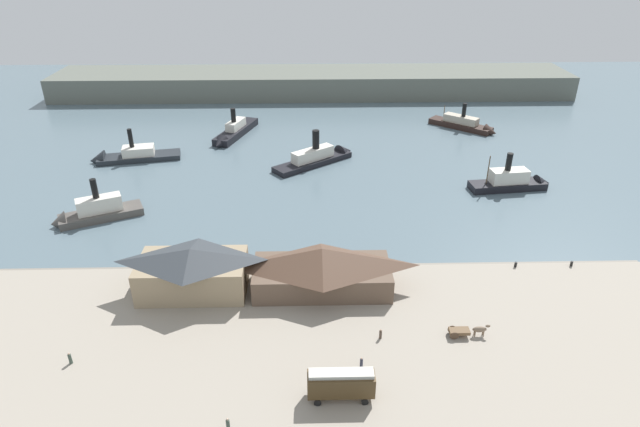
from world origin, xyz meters
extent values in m
plane|color=slate|center=(0.00, 0.00, 0.00)|extent=(320.00, 320.00, 0.00)
cube|color=#9E9384|center=(0.00, -22.00, 0.60)|extent=(110.00, 36.00, 1.20)
cube|color=gray|center=(0.00, -3.60, 0.50)|extent=(110.00, 0.80, 1.00)
cube|color=#998466|center=(-20.19, -10.38, 3.97)|extent=(16.52, 9.12, 5.54)
pyramid|color=#33383D|center=(-20.19, -10.38, 7.77)|extent=(16.85, 9.58, 2.06)
cube|color=brown|center=(-0.03, -10.21, 3.22)|extent=(21.48, 9.31, 4.05)
pyramid|color=brown|center=(-0.03, -10.21, 6.87)|extent=(21.91, 9.77, 3.24)
cube|color=#4C381E|center=(1.64, -33.07, 3.51)|extent=(8.09, 2.34, 2.82)
cube|color=beige|center=(1.64, -33.07, 5.17)|extent=(7.76, 1.64, 0.50)
cylinder|color=black|center=(4.47, -31.90, 1.65)|extent=(0.90, 0.18, 0.90)
cylinder|color=black|center=(4.47, -34.24, 1.65)|extent=(0.90, 0.18, 0.90)
cylinder|color=black|center=(-1.20, -31.90, 1.65)|extent=(0.90, 0.18, 0.90)
cylinder|color=black|center=(-1.20, -34.24, 1.65)|extent=(0.90, 0.18, 0.90)
cube|color=brown|center=(18.90, -22.18, 2.05)|extent=(2.83, 1.44, 0.50)
cylinder|color=#4C3828|center=(18.05, -21.46, 1.80)|extent=(1.20, 0.10, 1.20)
cylinder|color=#4C3828|center=(18.05, -22.90, 1.80)|extent=(1.20, 0.10, 1.20)
ellipsoid|color=#7A6651|center=(21.72, -22.18, 2.30)|extent=(2.00, 0.70, 0.90)
ellipsoid|color=#7A6651|center=(22.82, -22.18, 2.85)|extent=(0.70, 0.32, 0.44)
cylinder|color=#7A6651|center=(22.32, -21.98, 1.70)|extent=(0.16, 0.16, 1.00)
cylinder|color=#7A6651|center=(22.32, -22.38, 1.70)|extent=(0.16, 0.16, 1.00)
cylinder|color=#7A6651|center=(21.12, -21.98, 1.70)|extent=(0.16, 0.16, 1.00)
cylinder|color=#7A6651|center=(21.12, -22.38, 1.70)|extent=(0.16, 0.16, 1.00)
cylinder|color=#3D4C42|center=(-11.45, -37.44, 1.95)|extent=(0.44, 0.44, 1.49)
sphere|color=#CCA889|center=(-11.45, -37.44, 2.83)|extent=(0.27, 0.27, 0.27)
cylinder|color=#3D4C42|center=(-33.51, -26.29, 1.94)|extent=(0.43, 0.43, 1.48)
sphere|color=#CCA889|center=(-33.51, -26.29, 2.81)|extent=(0.27, 0.27, 0.27)
cylinder|color=#4C3D33|center=(7.81, -22.40, 1.86)|extent=(0.39, 0.39, 1.32)
sphere|color=#CCA889|center=(7.81, -22.40, 2.64)|extent=(0.24, 0.24, 0.24)
cylinder|color=#33384C|center=(4.62, -27.94, 1.88)|extent=(0.40, 0.40, 1.36)
sphere|color=#CCA889|center=(4.62, -27.94, 2.69)|extent=(0.25, 0.25, 0.25)
cylinder|color=black|center=(42.55, -4.96, 1.65)|extent=(0.44, 0.44, 0.90)
cylinder|color=black|center=(12.04, -4.93, 1.65)|extent=(0.44, 0.44, 0.90)
cylinder|color=black|center=(32.97, -4.99, 1.65)|extent=(0.44, 0.44, 0.90)
cube|color=black|center=(43.22, 70.81, 0.78)|extent=(17.21, 15.68, 1.57)
cone|color=black|center=(50.35, 64.68, 0.78)|extent=(5.22, 5.29, 4.06)
cube|color=#B2A893|center=(43.22, 70.81, 2.64)|extent=(9.68, 8.92, 2.13)
cylinder|color=black|center=(43.67, 70.41, 5.65)|extent=(1.20, 1.20, 3.90)
cylinder|color=brown|center=(38.94, 74.48, 3.66)|extent=(0.24, 0.24, 4.19)
cube|color=black|center=(-0.80, 43.83, 0.67)|extent=(20.18, 17.20, 1.35)
cone|color=black|center=(7.75, 50.44, 0.67)|extent=(5.85, 5.97, 4.53)
cube|color=silver|center=(-0.80, 43.83, 2.71)|extent=(10.81, 9.30, 2.73)
cylinder|color=black|center=(-0.02, 44.43, 6.39)|extent=(1.75, 1.75, 4.62)
cube|color=black|center=(-22.42, 66.38, 0.98)|extent=(11.02, 21.60, 1.96)
cone|color=black|center=(-25.77, 56.29, 0.98)|extent=(5.09, 4.92, 4.09)
cube|color=silver|center=(-22.42, 66.38, 3.11)|extent=(5.20, 8.47, 2.29)
cylinder|color=black|center=(-22.77, 65.33, 6.16)|extent=(1.36, 1.36, 3.82)
cube|color=#23282D|center=(-45.00, 48.14, 0.65)|extent=(20.92, 9.34, 1.29)
cone|color=#23282D|center=(-54.92, 46.20, 0.65)|extent=(4.53, 5.62, 5.02)
cube|color=silver|center=(-45.00, 48.14, 2.41)|extent=(8.36, 5.79, 2.24)
cylinder|color=black|center=(-46.34, 47.88, 5.88)|extent=(1.12, 1.12, 4.71)
cube|color=#514C47|center=(-43.99, 16.51, 0.78)|extent=(16.58, 11.17, 1.56)
cone|color=#514C47|center=(-51.25, 13.17, 0.78)|extent=(4.47, 5.24, 4.44)
cube|color=silver|center=(-43.99, 16.51, 3.13)|extent=(9.01, 6.27, 3.13)
cylinder|color=black|center=(-44.24, 16.40, 6.70)|extent=(1.23, 1.23, 4.00)
cube|color=black|center=(42.93, 28.40, 0.83)|extent=(17.55, 6.51, 1.65)
cone|color=black|center=(51.44, 29.37, 0.83)|extent=(3.53, 4.47, 4.14)
cube|color=silver|center=(42.93, 28.40, 3.16)|extent=(8.67, 4.43, 3.01)
cylinder|color=black|center=(42.35, 28.33, 6.64)|extent=(1.32, 1.32, 3.95)
cylinder|color=brown|center=(37.82, 27.82, 4.93)|extent=(0.24, 0.24, 6.56)
cube|color=#60665B|center=(0.00, 110.00, 4.00)|extent=(180.00, 24.00, 8.00)
camera|label=1|loc=(-2.03, -80.08, 51.47)|focal=30.00mm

